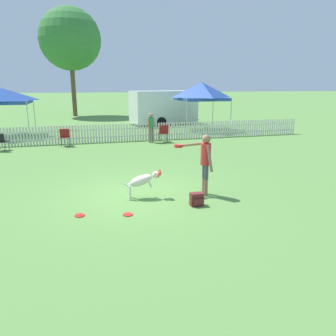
# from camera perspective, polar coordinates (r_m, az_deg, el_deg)

# --- Properties ---
(ground_plane) EXTENTS (240.00, 240.00, 0.00)m
(ground_plane) POSITION_cam_1_polar(r_m,az_deg,el_deg) (9.22, -5.02, -4.58)
(ground_plane) COLOR #5B8C42
(handler_person) EXTENTS (0.95, 0.74, 1.69)m
(handler_person) POSITION_cam_1_polar(r_m,az_deg,el_deg) (8.93, 6.30, 1.86)
(handler_person) COLOR #8C664C
(handler_person) RESTS_ON ground_plane
(leaping_dog) EXTENTS (1.19, 0.36, 0.78)m
(leaping_dog) POSITION_cam_1_polar(r_m,az_deg,el_deg) (8.78, -4.46, -2.14)
(leaping_dog) COLOR beige
(leaping_dog) RESTS_ON ground_plane
(frisbee_near_handler) EXTENTS (0.23, 0.23, 0.02)m
(frisbee_near_handler) POSITION_cam_1_polar(r_m,az_deg,el_deg) (7.83, -7.00, -8.04)
(frisbee_near_handler) COLOR red
(frisbee_near_handler) RESTS_ON ground_plane
(frisbee_near_dog) EXTENTS (0.23, 0.23, 0.02)m
(frisbee_near_dog) POSITION_cam_1_polar(r_m,az_deg,el_deg) (8.00, -15.12, -7.98)
(frisbee_near_dog) COLOR red
(frisbee_near_dog) RESTS_ON ground_plane
(backpack_on_grass) EXTENTS (0.33, 0.24, 0.33)m
(backpack_on_grass) POSITION_cam_1_polar(r_m,az_deg,el_deg) (8.33, 5.02, -5.47)
(backpack_on_grass) COLOR maroon
(backpack_on_grass) RESTS_ON ground_plane
(picket_fence) EXTENTS (22.68, 0.04, 0.94)m
(picket_fence) POSITION_cam_1_polar(r_m,az_deg,el_deg) (17.71, -10.23, 5.99)
(picket_fence) COLOR silver
(picket_fence) RESTS_ON ground_plane
(folding_chair_blue_left) EXTENTS (0.50, 0.52, 0.92)m
(folding_chair_blue_left) POSITION_cam_1_polar(r_m,az_deg,el_deg) (17.39, -0.81, 6.33)
(folding_chair_blue_left) COLOR #333338
(folding_chair_blue_left) RESTS_ON ground_plane
(folding_chair_center) EXTENTS (0.63, 0.64, 0.83)m
(folding_chair_center) POSITION_cam_1_polar(r_m,az_deg,el_deg) (16.89, -27.16, 4.31)
(folding_chair_center) COLOR #333338
(folding_chair_center) RESTS_ON ground_plane
(folding_chair_green_right) EXTENTS (0.47, 0.49, 0.88)m
(folding_chair_green_right) POSITION_cam_1_polar(r_m,az_deg,el_deg) (17.02, -17.54, 5.40)
(folding_chair_green_right) COLOR #333338
(folding_chair_green_right) RESTS_ON ground_plane
(canopy_tent_main) EXTENTS (3.01, 3.01, 3.13)m
(canopy_tent_main) POSITION_cam_1_polar(r_m,az_deg,el_deg) (22.19, 5.83, 13.15)
(canopy_tent_main) COLOR #B2B2B2
(canopy_tent_main) RESTS_ON ground_plane
(canopy_tent_secondary) EXTENTS (3.00, 3.00, 2.79)m
(canopy_tent_secondary) POSITION_cam_1_polar(r_m,az_deg,el_deg) (21.53, -26.96, 11.13)
(canopy_tent_secondary) COLOR #B2B2B2
(canopy_tent_secondary) RESTS_ON ground_plane
(spectator_standing) EXTENTS (0.38, 0.27, 1.55)m
(spectator_standing) POSITION_cam_1_polar(r_m,az_deg,el_deg) (17.27, -2.97, 7.52)
(spectator_standing) COLOR #7A705B
(spectator_standing) RESTS_ON ground_plane
(equipment_trailer) EXTENTS (5.66, 2.93, 2.51)m
(equipment_trailer) POSITION_cam_1_polar(r_m,az_deg,el_deg) (25.21, -0.85, 10.59)
(equipment_trailer) COLOR white
(equipment_trailer) RESTS_ON ground_plane
(tree_left_grove) EXTENTS (5.64, 5.64, 9.84)m
(tree_left_grove) POSITION_cam_1_polar(r_m,az_deg,el_deg) (33.58, -16.69, 20.68)
(tree_left_grove) COLOR brown
(tree_left_grove) RESTS_ON ground_plane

